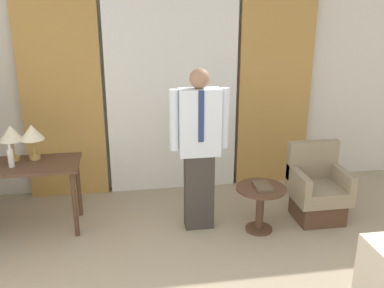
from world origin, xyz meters
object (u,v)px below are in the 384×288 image
(table_lamp_right, at_px, (32,133))
(book, at_px, (263,186))
(desk, at_px, (24,174))
(person, at_px, (199,145))
(table_lamp_left, at_px, (11,134))
(bottle_by_lamp, at_px, (11,158))
(armchair, at_px, (317,191))
(side_table, at_px, (260,201))

(table_lamp_right, distance_m, book, 2.48)
(desk, bearing_deg, person, -7.81)
(table_lamp_left, height_order, book, table_lamp_left)
(bottle_by_lamp, bearing_deg, person, -5.84)
(bottle_by_lamp, relative_size, armchair, 0.28)
(desk, distance_m, book, 2.50)
(bottle_by_lamp, distance_m, book, 2.59)
(desk, bearing_deg, table_lamp_left, 126.07)
(desk, relative_size, book, 4.58)
(table_lamp_right, bearing_deg, armchair, -7.52)
(table_lamp_left, xyz_separation_m, book, (2.56, -0.59, -0.52))
(armchair, bearing_deg, book, -165.54)
(table_lamp_right, xyz_separation_m, bottle_by_lamp, (-0.19, -0.20, -0.19))
(table_lamp_right, distance_m, bottle_by_lamp, 0.33)
(desk, height_order, side_table, desk)
(armchair, relative_size, side_table, 1.63)
(side_table, bearing_deg, book, -41.59)
(table_lamp_left, xyz_separation_m, side_table, (2.54, -0.57, -0.69))
(desk, bearing_deg, side_table, -9.98)
(bottle_by_lamp, relative_size, person, 0.14)
(table_lamp_left, distance_m, book, 2.67)
(bottle_by_lamp, height_order, book, bottle_by_lamp)
(table_lamp_right, xyz_separation_m, side_table, (2.34, -0.57, -0.69))
(person, height_order, armchair, person)
(person, bearing_deg, bottle_by_lamp, 174.16)
(bottle_by_lamp, xyz_separation_m, armchair, (3.25, -0.21, -0.52))
(person, xyz_separation_m, book, (0.64, -0.19, -0.43))
(person, bearing_deg, table_lamp_right, 167.08)
(table_lamp_right, relative_size, person, 0.22)
(table_lamp_left, relative_size, person, 0.22)
(person, bearing_deg, book, -16.80)
(table_lamp_right, relative_size, bottle_by_lamp, 1.59)
(table_lamp_right, distance_m, armchair, 3.16)
(desk, distance_m, table_lamp_left, 0.44)
(desk, relative_size, armchair, 1.35)
(book, bearing_deg, person, 163.20)
(table_lamp_right, bearing_deg, person, -12.92)
(person, distance_m, armchair, 1.48)
(desk, height_order, book, desk)
(desk, height_order, armchair, armchair)
(side_table, bearing_deg, desk, 170.02)
(armchair, bearing_deg, table_lamp_right, 172.48)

